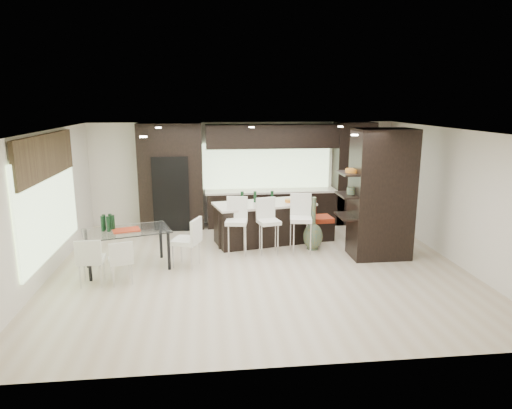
{
  "coord_description": "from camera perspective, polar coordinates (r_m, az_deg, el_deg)",
  "views": [
    {
      "loc": [
        -1.01,
        -8.53,
        3.25
      ],
      "look_at": [
        0.0,
        0.6,
        1.15
      ],
      "focal_mm": 32.0,
      "sensor_mm": 36.0,
      "label": 1
    }
  ],
  "objects": [
    {
      "name": "refrigerator",
      "position": [
        11.9,
        -10.48,
        1.52
      ],
      "size": [
        0.9,
        0.68,
        1.9
      ],
      "primitive_type": "cube",
      "color": "black",
      "rests_on": "ground"
    },
    {
      "name": "bench",
      "position": [
        10.91,
        5.83,
        -3.01
      ],
      "size": [
        1.47,
        0.67,
        0.55
      ],
      "primitive_type": "cube",
      "rotation": [
        0.0,
        0.0,
        0.09
      ],
      "color": "black",
      "rests_on": "ground"
    },
    {
      "name": "window_back",
      "position": [
        12.21,
        1.33,
        4.87
      ],
      "size": [
        3.4,
        0.04,
        1.2
      ],
      "primitive_type": "cube",
      "color": "#B2D199",
      "rests_on": "back_wall"
    },
    {
      "name": "ceiling_spots",
      "position": [
        8.85,
        0.25,
        9.19
      ],
      "size": [
        4.0,
        3.0,
        0.02
      ],
      "primitive_type": "cube",
      "color": "white",
      "rests_on": "ceiling"
    },
    {
      "name": "chair_far",
      "position": [
        8.73,
        -19.87,
        -6.88
      ],
      "size": [
        0.46,
        0.46,
        0.82
      ],
      "primitive_type": "cube",
      "rotation": [
        0.0,
        0.0,
        0.04
      ],
      "color": "white",
      "rests_on": "ground"
    },
    {
      "name": "window_left",
      "position": [
        9.4,
        -24.45,
        0.06
      ],
      "size": [
        0.04,
        3.2,
        1.9
      ],
      "primitive_type": "cube",
      "color": "#B2D199",
      "rests_on": "left_wall"
    },
    {
      "name": "floor_vase",
      "position": [
        10.16,
        7.17,
        -2.38
      ],
      "size": [
        0.54,
        0.54,
        1.19
      ],
      "primitive_type": null,
      "rotation": [
        0.0,
        0.0,
        0.27
      ],
      "color": "#4A5A3F",
      "rests_on": "ground"
    },
    {
      "name": "stool_right",
      "position": [
        9.94,
        5.6,
        -3.15
      ],
      "size": [
        0.52,
        0.52,
        1.03
      ],
      "primitive_type": "cube",
      "rotation": [
        0.0,
        0.0,
        -0.16
      ],
      "color": "white",
      "rests_on": "ground"
    },
    {
      "name": "chair_near",
      "position": [
        8.65,
        -16.54,
        -7.04
      ],
      "size": [
        0.51,
        0.51,
        0.76
      ],
      "primitive_type": "cube",
      "rotation": [
        0.0,
        0.0,
        0.3
      ],
      "color": "white",
      "rests_on": "ground"
    },
    {
      "name": "stool_mid",
      "position": [
        9.84,
        1.6,
        -3.42
      ],
      "size": [
        0.52,
        0.52,
        0.97
      ],
      "primitive_type": "cube",
      "rotation": [
        0.0,
        0.0,
        0.24
      ],
      "color": "white",
      "rests_on": "ground"
    },
    {
      "name": "ground",
      "position": [
        9.18,
        0.41,
        -7.85
      ],
      "size": [
        8.0,
        8.0,
        0.0
      ],
      "primitive_type": "plane",
      "color": "#C4B296",
      "rests_on": "ground"
    },
    {
      "name": "back_wall",
      "position": [
        12.22,
        -1.5,
        3.93
      ],
      "size": [
        8.0,
        0.02,
        2.7
      ],
      "primitive_type": "cube",
      "color": "silver",
      "rests_on": "ground"
    },
    {
      "name": "back_cabinetry",
      "position": [
        11.94,
        1.03,
        3.73
      ],
      "size": [
        6.8,
        0.68,
        2.7
      ],
      "primitive_type": "cube",
      "color": "black",
      "rests_on": "ground"
    },
    {
      "name": "chair_end",
      "position": [
        9.2,
        -8.74,
        -4.93
      ],
      "size": [
        0.64,
        0.64,
        0.92
      ],
      "primitive_type": "cube",
      "rotation": [
        0.0,
        0.0,
        1.21
      ],
      "color": "white",
      "rests_on": "ground"
    },
    {
      "name": "dining_table",
      "position": [
        9.34,
        -15.76,
        -5.44
      ],
      "size": [
        1.82,
        1.35,
        0.78
      ],
      "primitive_type": "cube",
      "rotation": [
        0.0,
        0.0,
        0.3
      ],
      "color": "white",
      "rests_on": "ground"
    },
    {
      "name": "left_wall",
      "position": [
        9.23,
        -25.06,
        -0.22
      ],
      "size": [
        0.02,
        7.0,
        2.7
      ],
      "primitive_type": "cube",
      "color": "silver",
      "rests_on": "ground"
    },
    {
      "name": "stone_accent",
      "position": [
        9.26,
        -24.79,
        5.5
      ],
      "size": [
        0.08,
        3.0,
        0.8
      ],
      "primitive_type": "cube",
      "color": "brown",
      "rests_on": "left_wall"
    },
    {
      "name": "kitchen_island",
      "position": [
        10.61,
        1.01,
        -2.29
      ],
      "size": [
        2.43,
        1.45,
        0.95
      ],
      "primitive_type": "cube",
      "rotation": [
        0.0,
        0.0,
        0.22
      ],
      "color": "black",
      "rests_on": "ground"
    },
    {
      "name": "right_wall",
      "position": [
        10.07,
        23.67,
        0.91
      ],
      "size": [
        0.02,
        7.0,
        2.7
      ],
      "primitive_type": "cube",
      "color": "silver",
      "rests_on": "ground"
    },
    {
      "name": "partition_column",
      "position": [
        9.81,
        15.41,
        1.25
      ],
      "size": [
        1.2,
        0.8,
        2.7
      ],
      "primitive_type": "cube",
      "color": "black",
      "rests_on": "ground"
    },
    {
      "name": "ceiling",
      "position": [
        8.6,
        0.44,
        9.22
      ],
      "size": [
        8.0,
        7.0,
        0.02
      ],
      "primitive_type": "cube",
      "color": "white",
      "rests_on": "ground"
    },
    {
      "name": "stool_left",
      "position": [
        9.77,
        -2.45,
        -3.47
      ],
      "size": [
        0.51,
        0.51,
        1.0
      ],
      "primitive_type": "cube",
      "rotation": [
        0.0,
        0.0,
        -0.17
      ],
      "color": "white",
      "rests_on": "ground"
    }
  ]
}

